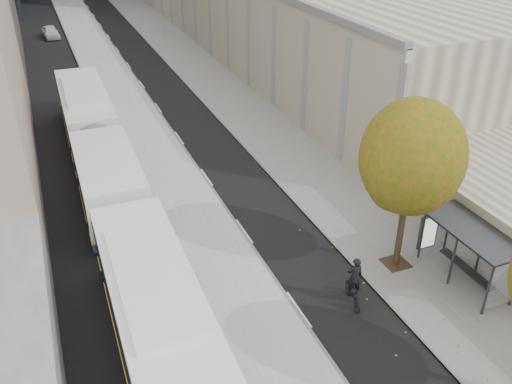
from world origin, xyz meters
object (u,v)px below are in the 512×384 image
bus_far (94,138)px  cyclist (353,287)px  bus_shelter (475,238)px  distant_car (51,32)px

bus_far → cyclist: size_ratio=8.79×
bus_shelter → distant_car: (-13.20, 50.66, -1.54)m
bus_shelter → cyclist: (-5.19, 0.58, -1.37)m
bus_shelter → bus_far: 21.29m
bus_far → distant_car: bus_far is taller
bus_far → distant_car: size_ratio=5.10×
bus_shelter → bus_far: (-12.84, 16.98, -0.43)m
cyclist → distant_car: (-8.01, 50.09, -0.17)m
bus_far → distant_car: bearing=91.3°
bus_far → distant_car: (-0.36, 33.68, -1.11)m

